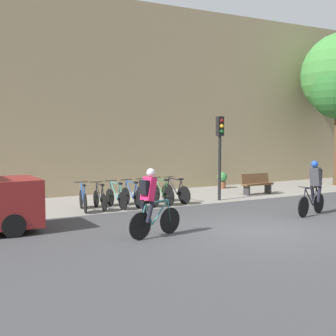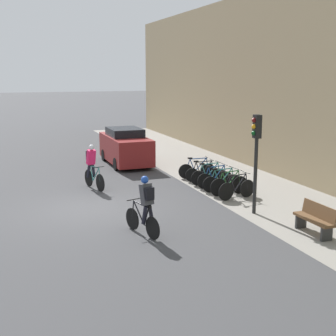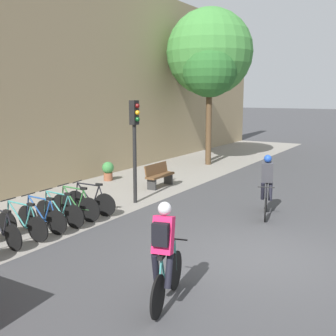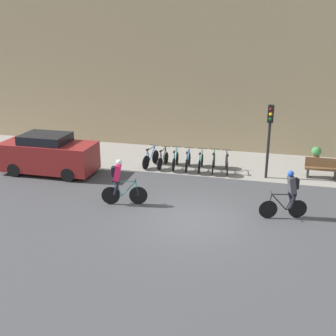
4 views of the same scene
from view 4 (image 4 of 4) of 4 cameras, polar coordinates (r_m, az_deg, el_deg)
The scene contains 16 objects.
ground at distance 14.98m, azimuth 3.20°, elevation -6.98°, with size 200.00×200.00×0.00m, color #3D3D3F.
kerb_strip at distance 21.19m, azimuth 6.74°, elevation 0.76°, with size 44.00×4.50×0.01m, color gray.
building_facade at distance 22.82m, azimuth 8.04°, elevation 12.79°, with size 44.00×0.60×8.41m, color #9E8966.
cyclist_pink at distance 15.96m, azimuth -6.58°, elevation -1.74°, with size 1.71×0.60×1.79m.
cyclist_grey at distance 15.32m, azimuth 16.11°, elevation -3.27°, with size 1.66×0.63×1.77m.
parked_bike_0 at distance 20.40m, azimuth -2.36°, elevation 1.32°, with size 0.49×1.64×0.96m.
parked_bike_1 at distance 20.25m, azimuth -0.69°, elevation 1.14°, with size 0.46×1.57×0.94m.
parked_bike_2 at distance 20.10m, azimuth 1.00°, elevation 1.04°, with size 0.46×1.66×0.95m.
parked_bike_3 at distance 19.98m, azimuth 2.71°, elevation 0.91°, with size 0.46×1.64×0.95m.
parked_bike_4 at distance 19.87m, azimuth 4.45°, elevation 0.78°, with size 0.46×1.69×0.95m.
parked_bike_5 at distance 19.78m, azimuth 6.19°, elevation 0.70°, with size 0.46×1.66×0.98m.
parked_bike_6 at distance 19.71m, azimuth 7.96°, elevation 0.54°, with size 0.46×1.65×0.97m.
traffic_light_pole at distance 18.79m, azimuth 13.60°, elevation 5.29°, with size 0.26×0.30×3.29m.
bench at distance 20.00m, azimuth 20.13°, elevation -0.00°, with size 1.47×0.44×0.89m.
parked_car at distance 20.03m, azimuth -15.87°, elevation 1.77°, with size 4.30×1.84×1.85m.
potted_plant at distance 22.31m, azimuth 19.43°, elevation 1.88°, with size 0.48×0.48×0.78m.
Camera 4 is at (2.51, -13.27, 6.48)m, focal length 45.00 mm.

